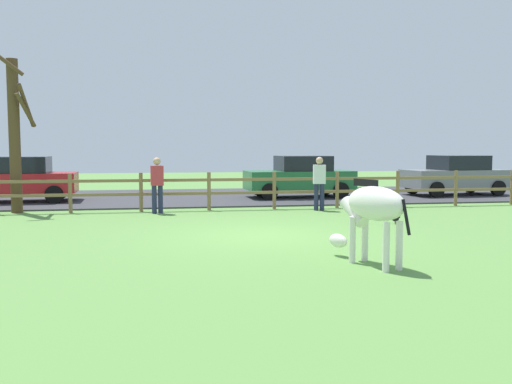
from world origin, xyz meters
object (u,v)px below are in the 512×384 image
object	(u,v)px
visitor_left_of_tree	(157,183)
visitor_right_of_tree	(319,181)
bare_tree	(15,133)
crow_on_grass	(396,219)
parked_car_green	(300,176)
parked_car_grey	(456,175)
zebra	(372,209)
parked_car_red	(17,179)

from	to	relation	value
visitor_left_of_tree	visitor_right_of_tree	distance (m)	4.89
bare_tree	crow_on_grass	distance (m)	11.10
crow_on_grass	visitor_left_of_tree	bearing A→B (deg)	151.98
bare_tree	parked_car_green	world-z (taller)	bare_tree
visitor_right_of_tree	parked_car_grey	bearing A→B (deg)	29.80
zebra	parked_car_green	bearing A→B (deg)	81.75
crow_on_grass	parked_car_red	bearing A→B (deg)	147.32
visitor_left_of_tree	crow_on_grass	bearing A→B (deg)	-28.02
crow_on_grass	parked_car_green	bearing A→B (deg)	96.06
visitor_left_of_tree	visitor_right_of_tree	size ratio (longest dim) A/B	1.00
parked_car_red	parked_car_grey	size ratio (longest dim) A/B	0.99
zebra	parked_car_red	world-z (taller)	parked_car_red
crow_on_grass	parked_car_grey	distance (m)	8.94
crow_on_grass	parked_car_green	world-z (taller)	parked_car_green
crow_on_grass	parked_car_green	distance (m)	7.11
zebra	parked_car_grey	world-z (taller)	parked_car_grey
parked_car_red	parked_car_green	bearing A→B (deg)	0.56
parked_car_red	parked_car_grey	world-z (taller)	same
bare_tree	visitor_left_of_tree	world-z (taller)	bare_tree
bare_tree	parked_car_grey	bearing A→B (deg)	10.53
parked_car_grey	visitor_right_of_tree	world-z (taller)	visitor_right_of_tree
crow_on_grass	parked_car_red	world-z (taller)	parked_car_red
zebra	visitor_left_of_tree	bearing A→B (deg)	114.87
crow_on_grass	visitor_right_of_tree	distance (m)	3.44
bare_tree	parked_car_red	distance (m)	3.33
zebra	visitor_left_of_tree	xyz separation A→B (m)	(-3.57, 7.71, -0.02)
zebra	visitor_left_of_tree	world-z (taller)	visitor_left_of_tree
zebra	parked_car_green	world-z (taller)	parked_car_green
parked_car_grey	crow_on_grass	bearing A→B (deg)	-128.52
parked_car_red	zebra	bearing A→B (deg)	-53.77
bare_tree	parked_car_red	bearing A→B (deg)	104.23
crow_on_grass	parked_car_grey	xyz separation A→B (m)	(5.55, 6.97, 0.72)
parked_car_grey	zebra	bearing A→B (deg)	-124.76
parked_car_grey	visitor_left_of_tree	bearing A→B (deg)	-161.85
bare_tree	visitor_left_of_tree	distance (m)	4.43
parked_car_green	visitor_right_of_tree	xyz separation A→B (m)	(-0.36, -3.88, 0.06)
crow_on_grass	visitor_right_of_tree	xyz separation A→B (m)	(-1.11, 3.16, 0.78)
bare_tree	crow_on_grass	bearing A→B (deg)	-21.96
parked_car_green	visitor_left_of_tree	bearing A→B (deg)	-143.74
parked_car_grey	parked_car_green	bearing A→B (deg)	179.42
bare_tree	parked_car_red	xyz separation A→B (m)	(-0.73, 2.87, -1.51)
parked_car_grey	parked_car_green	xyz separation A→B (m)	(-6.30, 0.06, 0.00)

